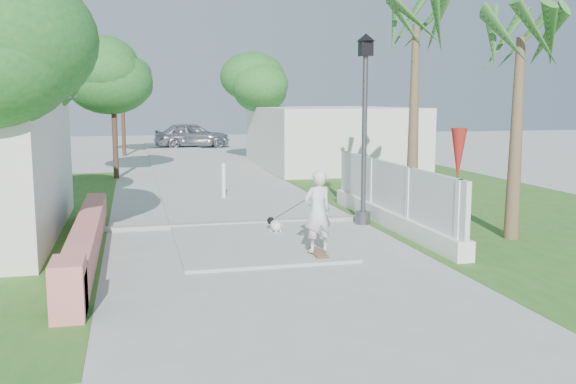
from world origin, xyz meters
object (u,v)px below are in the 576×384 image
object	(u,v)px
skateboarder	(307,211)
dog	(275,225)
street_lamp	(365,122)
bollard	(224,180)
parked_car	(192,135)
patio_umbrella	(458,155)

from	to	relation	value
skateboarder	dog	world-z (taller)	skateboarder
street_lamp	bollard	size ratio (longest dim) A/B	4.07
skateboarder	parked_car	size ratio (longest dim) A/B	0.61
street_lamp	skateboarder	size ratio (longest dim) A/B	1.59
bollard	parked_car	xyz separation A→B (m)	(1.00, 20.92, 0.19)
dog	parked_car	xyz separation A→B (m)	(0.59, 26.04, 0.57)
patio_umbrella	skateboarder	size ratio (longest dim) A/B	0.83
skateboarder	street_lamp	bearing A→B (deg)	-144.16
parked_car	street_lamp	bearing A→B (deg)	179.83
patio_umbrella	parked_car	size ratio (longest dim) A/B	0.51
street_lamp	patio_umbrella	world-z (taller)	street_lamp
patio_umbrella	bollard	bearing A→B (deg)	129.91
skateboarder	dog	distance (m)	1.90
street_lamp	bollard	distance (m)	5.56
street_lamp	bollard	world-z (taller)	street_lamp
street_lamp	skateboarder	world-z (taller)	street_lamp
dog	bollard	bearing A→B (deg)	70.61
skateboarder	dog	bearing A→B (deg)	-96.31
patio_umbrella	skateboarder	world-z (taller)	patio_umbrella
patio_umbrella	dog	distance (m)	4.46
street_lamp	dog	size ratio (longest dim) A/B	8.62
bollard	patio_umbrella	world-z (taller)	patio_umbrella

